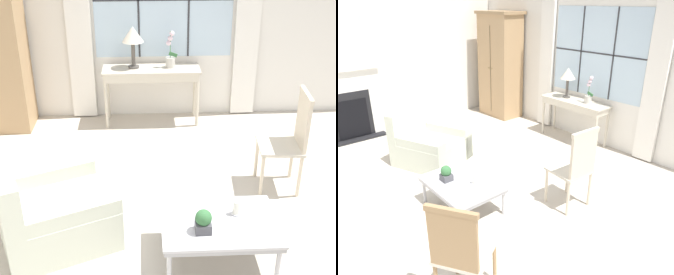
% 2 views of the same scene
% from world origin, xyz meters
% --- Properties ---
extents(ground_plane, '(14.00, 14.00, 0.00)m').
position_xyz_m(ground_plane, '(0.00, 0.00, 0.00)').
color(ground_plane, '#BCB2A3').
extents(wall_back_windowed, '(7.20, 0.14, 2.80)m').
position_xyz_m(wall_back_windowed, '(0.00, 3.02, 1.39)').
color(wall_back_windowed, silver).
rests_on(wall_back_windowed, ground_plane).
extents(wall_left, '(0.06, 7.20, 2.80)m').
position_xyz_m(wall_left, '(-3.03, 0.60, 1.40)').
color(wall_left, silver).
rests_on(wall_left, ground_plane).
extents(fireplace, '(0.34, 1.25, 2.21)m').
position_xyz_m(fireplace, '(-2.91, -0.34, 0.76)').
color(fireplace, black).
rests_on(fireplace, ground_plane).
extents(armoire, '(0.98, 0.59, 2.22)m').
position_xyz_m(armoire, '(-2.22, 2.68, 1.12)').
color(armoire, tan).
rests_on(armoire, ground_plane).
extents(console_table, '(1.27, 0.41, 0.77)m').
position_xyz_m(console_table, '(-0.18, 2.73, 0.67)').
color(console_table, beige).
rests_on(console_table, ground_plane).
extents(table_lamp, '(0.28, 0.28, 0.54)m').
position_xyz_m(table_lamp, '(-0.40, 2.77, 1.18)').
color(table_lamp, '#4C4742').
rests_on(table_lamp, console_table).
extents(potted_orchid, '(0.16, 0.12, 0.48)m').
position_xyz_m(potted_orchid, '(0.08, 2.77, 0.93)').
color(potted_orchid, '#BCB7AD').
rests_on(potted_orchid, console_table).
extents(armchair_upholstered, '(1.23, 1.22, 0.84)m').
position_xyz_m(armchair_upholstered, '(-1.12, 0.31, 0.26)').
color(armchair_upholstered, beige).
rests_on(armchair_upholstered, ground_plane).
extents(side_chair_wooden, '(0.47, 0.47, 1.07)m').
position_xyz_m(side_chair_wooden, '(1.21, 1.03, 0.60)').
color(side_chair_wooden, beige).
rests_on(side_chair_wooden, ground_plane).
extents(accent_chair_wooden, '(0.61, 0.61, 1.03)m').
position_xyz_m(accent_chair_wooden, '(1.50, -0.82, 0.58)').
color(accent_chair_wooden, beige).
rests_on(accent_chair_wooden, ground_plane).
extents(coffee_table, '(0.96, 0.70, 0.37)m').
position_xyz_m(coffee_table, '(0.33, -0.03, 0.33)').
color(coffee_table, '#BCBCC1').
rests_on(coffee_table, ground_plane).
extents(potted_plant_small, '(0.13, 0.13, 0.20)m').
position_xyz_m(potted_plant_small, '(0.18, -0.16, 0.47)').
color(potted_plant_small, '#4C4C51').
rests_on(potted_plant_small, coffee_table).
extents(pillar_candle, '(0.09, 0.09, 0.14)m').
position_xyz_m(pillar_candle, '(0.48, 0.06, 0.43)').
color(pillar_candle, silver).
rests_on(pillar_candle, coffee_table).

